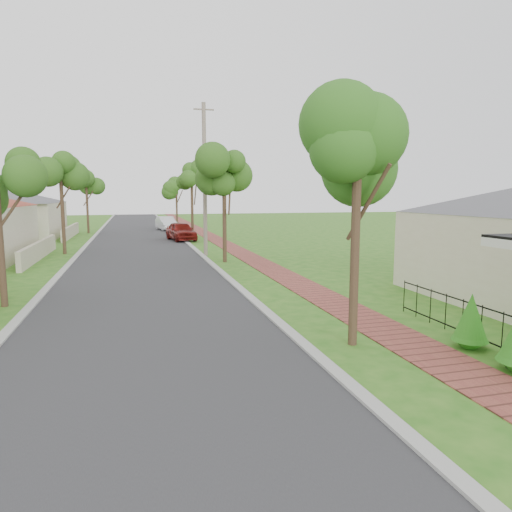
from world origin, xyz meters
name	(u,v)px	position (x,y,z in m)	size (l,w,h in m)	color
ground	(304,375)	(0.00, 0.00, 0.00)	(160.00, 160.00, 0.00)	#276217
road	(140,256)	(-3.00, 20.00, 0.00)	(7.00, 120.00, 0.02)	#28282B
kerb_right	(199,254)	(0.65, 20.00, 0.00)	(0.30, 120.00, 0.10)	#9E9E99
kerb_left	(76,258)	(-6.65, 20.00, 0.00)	(0.30, 120.00, 0.10)	#9E9E99
sidewalk	(240,252)	(3.25, 20.00, 0.00)	(1.50, 120.00, 0.03)	brown
picket_fence	(502,331)	(4.90, 0.00, 0.53)	(0.03, 8.02, 1.00)	black
street_trees	(138,183)	(-2.87, 26.84, 4.54)	(10.70, 37.65, 5.89)	#382619
parked_car_red	(181,231)	(0.40, 28.69, 0.74)	(1.76, 4.37, 1.49)	maroon
parked_car_white	(166,223)	(0.01, 39.89, 0.70)	(1.49, 4.27, 1.41)	white
near_tree	(358,160)	(1.85, 1.50, 4.48)	(2.19, 2.19, 5.63)	#382619
utility_pole	(205,180)	(0.90, 18.94, 4.57)	(1.20, 0.24, 9.01)	gray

